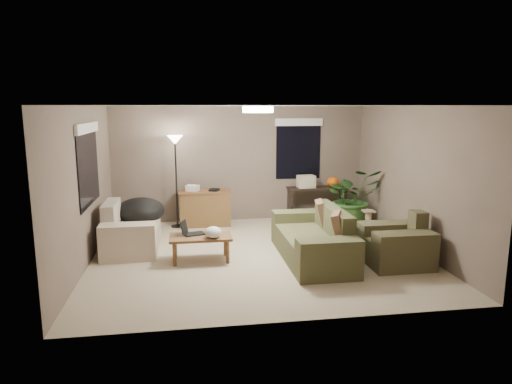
{
  "coord_description": "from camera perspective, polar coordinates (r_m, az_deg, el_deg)",
  "views": [
    {
      "loc": [
        -1.16,
        -7.36,
        2.49
      ],
      "look_at": [
        0.0,
        0.2,
        1.05
      ],
      "focal_mm": 32.0,
      "sensor_mm": 36.0,
      "label": 1
    }
  ],
  "objects": [
    {
      "name": "desk_papers",
      "position": [
        9.61,
        -7.38,
        0.45
      ],
      "size": [
        0.73,
        0.32,
        0.12
      ],
      "color": "silver",
      "rests_on": "desk"
    },
    {
      "name": "cardboard_box",
      "position": [
        9.97,
        6.29,
        1.32
      ],
      "size": [
        0.38,
        0.31,
        0.27
      ],
      "primitive_type": "cube",
      "rotation": [
        0.0,
        0.0,
        0.12
      ],
      "color": "beige",
      "rests_on": "console_table"
    },
    {
      "name": "main_sofa",
      "position": [
        7.64,
        7.32,
        -6.13
      ],
      "size": [
        0.95,
        2.2,
        0.85
      ],
      "color": "#4B4C2D",
      "rests_on": "ground"
    },
    {
      "name": "houseplant",
      "position": [
        9.72,
        11.93,
        -1.47
      ],
      "size": [
        1.12,
        1.25,
        0.97
      ],
      "primitive_type": "imported",
      "color": "#2D5923",
      "rests_on": "ground"
    },
    {
      "name": "pumpkin",
      "position": [
        10.15,
        9.56,
        1.26
      ],
      "size": [
        0.3,
        0.3,
        0.22
      ],
      "primitive_type": "ellipsoid",
      "rotation": [
        0.0,
        0.0,
        -0.14
      ],
      "color": "orange",
      "rests_on": "console_table"
    },
    {
      "name": "console_table",
      "position": [
        10.12,
        7.6,
        -1.14
      ],
      "size": [
        1.3,
        0.4,
        0.75
      ],
      "color": "black",
      "rests_on": "ground"
    },
    {
      "name": "window_left",
      "position": [
        7.85,
        -20.27,
        4.85
      ],
      "size": [
        0.05,
        1.56,
        1.33
      ],
      "color": "black",
      "rests_on": "room_shell"
    },
    {
      "name": "floor_lamp",
      "position": [
        9.48,
        -10.05,
        5.09
      ],
      "size": [
        0.32,
        0.32,
        1.91
      ],
      "color": "black",
      "rests_on": "ground"
    },
    {
      "name": "cat_scratching_post",
      "position": [
        9.2,
        13.84,
        -3.98
      ],
      "size": [
        0.32,
        0.32,
        0.5
      ],
      "color": "tan",
      "rests_on": "ground"
    },
    {
      "name": "throw_pillows",
      "position": [
        7.62,
        9.23,
        -3.46
      ],
      "size": [
        0.39,
        1.4,
        0.47
      ],
      "color": "#8C7251",
      "rests_on": "main_sofa"
    },
    {
      "name": "coffee_table",
      "position": [
        7.51,
        -6.94,
        -5.91
      ],
      "size": [
        1.0,
        0.55,
        0.42
      ],
      "color": "brown",
      "rests_on": "ground"
    },
    {
      "name": "window_back",
      "position": [
        10.17,
        5.34,
        6.64
      ],
      "size": [
        1.06,
        0.05,
        1.33
      ],
      "color": "black",
      "rests_on": "room_shell"
    },
    {
      "name": "desk",
      "position": [
        9.71,
        -6.41,
        -1.98
      ],
      "size": [
        1.1,
        0.5,
        0.75
      ],
      "color": "brown",
      "rests_on": "ground"
    },
    {
      "name": "papasan_chair",
      "position": [
        8.9,
        -14.23,
        -2.83
      ],
      "size": [
        0.98,
        0.98,
        0.8
      ],
      "color": "black",
      "rests_on": "ground"
    },
    {
      "name": "room_shell",
      "position": [
        7.56,
        0.23,
        1.21
      ],
      "size": [
        5.5,
        5.5,
        5.5
      ],
      "color": "#BEAC8D",
      "rests_on": "ground"
    },
    {
      "name": "ceiling_fixture",
      "position": [
        7.45,
        0.24,
        10.28
      ],
      "size": [
        0.5,
        0.5,
        0.1
      ],
      "primitive_type": "cylinder",
      "color": "white",
      "rests_on": "room_shell"
    },
    {
      "name": "loveseat",
      "position": [
        8.41,
        -15.46,
        -4.85
      ],
      "size": [
        0.9,
        1.6,
        0.85
      ],
      "color": "beige",
      "rests_on": "ground"
    },
    {
      "name": "armchair",
      "position": [
        7.67,
        17.12,
        -6.42
      ],
      "size": [
        0.95,
        1.0,
        0.85
      ],
      "color": "brown",
      "rests_on": "ground"
    },
    {
      "name": "laptop",
      "position": [
        7.57,
        -8.26,
        -4.85
      ],
      "size": [
        0.42,
        0.31,
        0.24
      ],
      "color": "black",
      "rests_on": "coffee_table"
    },
    {
      "name": "plastic_bag",
      "position": [
        7.33,
        -5.36,
        -5.03
      ],
      "size": [
        0.31,
        0.29,
        0.19
      ],
      "primitive_type": "ellipsoid",
      "rotation": [
        0.0,
        0.0,
        0.2
      ],
      "color": "white",
      "rests_on": "coffee_table"
    }
  ]
}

